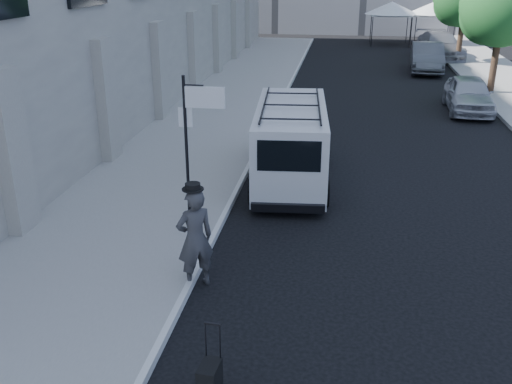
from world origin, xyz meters
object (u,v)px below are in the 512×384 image
(parked_car_b, at_px, (427,58))
(parked_car_c, at_px, (440,46))
(cargo_van, at_px, (291,142))
(businessman, at_px, (195,239))
(parked_car_a, at_px, (469,94))
(suitcase, at_px, (210,382))

(parked_car_b, distance_m, parked_car_c, 5.45)
(cargo_van, height_order, parked_car_c, cargo_van)
(businessman, distance_m, parked_car_c, 31.55)
(cargo_van, height_order, parked_car_a, cargo_van)
(suitcase, relative_size, parked_car_c, 0.20)
(businessman, height_order, parked_car_c, businessman)
(parked_car_a, height_order, parked_car_b, parked_car_b)
(businessman, height_order, cargo_van, cargo_van)
(businessman, height_order, suitcase, businessman)
(parked_car_a, height_order, parked_car_c, parked_car_c)
(cargo_van, relative_size, parked_car_b, 1.19)
(businessman, relative_size, parked_car_b, 0.40)
(parked_car_b, bearing_deg, suitcase, -98.56)
(suitcase, bearing_deg, parked_car_c, 82.25)
(suitcase, bearing_deg, parked_car_b, 82.67)
(cargo_van, relative_size, parked_car_c, 1.01)
(suitcase, distance_m, parked_car_c, 34.26)
(parked_car_c, bearing_deg, parked_car_a, -98.90)
(parked_car_a, xyz_separation_m, parked_car_c, (0.89, 14.90, 0.11))
(cargo_van, xyz_separation_m, parked_car_c, (7.49, 24.22, -0.29))
(cargo_van, bearing_deg, parked_car_a, 50.33)
(parked_car_a, bearing_deg, businessman, -114.75)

